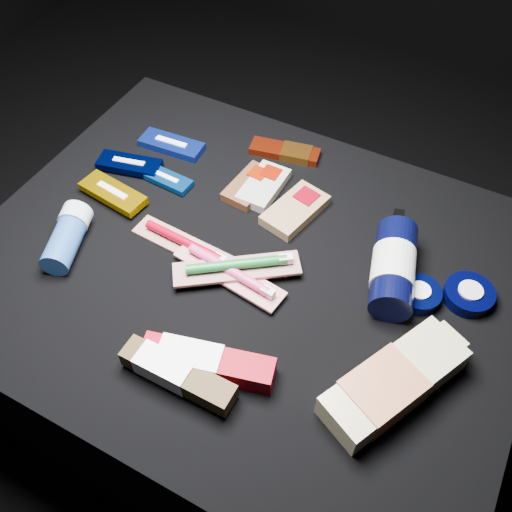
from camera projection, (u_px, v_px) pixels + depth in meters
The scene contains 20 objects.
ground at pixel (248, 370), 1.33m from camera, with size 3.00×3.00×0.00m, color black.
cloth_table at pixel (247, 324), 1.17m from camera, with size 0.98×0.78×0.40m, color black.
luna_bar_0 at pixel (172, 145), 1.21m from camera, with size 0.14×0.06×0.02m.
luna_bar_1 at pixel (167, 179), 1.14m from camera, with size 0.11×0.05×0.01m.
luna_bar_2 at pixel (129, 164), 1.16m from camera, with size 0.14×0.08×0.02m.
luna_bar_3 at pixel (113, 193), 1.10m from camera, with size 0.14×0.07×0.02m.
clif_bar_0 at pixel (251, 184), 1.13m from camera, with size 0.07×0.12×0.02m.
clif_bar_1 at pixel (265, 184), 1.13m from camera, with size 0.06×0.12×0.02m.
clif_bar_2 at pixel (297, 208), 1.09m from camera, with size 0.10×0.14×0.02m.
power_bar at pixel (289, 152), 1.19m from camera, with size 0.15×0.07×0.02m.
lotion_bottle at pixel (394, 267), 0.96m from camera, with size 0.11×0.23×0.07m.
cream_tin_upper at pixel (469, 295), 0.96m from camera, with size 0.08×0.08×0.03m.
cream_tin_lower at pixel (418, 294), 0.96m from camera, with size 0.08×0.08×0.02m.
bodywash_bottle at pixel (392, 384), 0.84m from camera, with size 0.18×0.25×0.05m.
deodorant_stick at pixel (67, 237), 1.02m from camera, with size 0.10×0.14×0.06m.
toothbrush_pack_0 at pixel (185, 244), 1.03m from camera, with size 0.21×0.06×0.02m.
toothbrush_pack_1 at pixel (230, 273), 0.98m from camera, with size 0.22×0.08×0.02m.
toothbrush_pack_2 at pixel (239, 267), 0.98m from camera, with size 0.21×0.17×0.02m.
toothpaste_carton_red at pixel (201, 361), 0.87m from camera, with size 0.21×0.10×0.04m.
toothpaste_carton_green at pixel (173, 372), 0.86m from camera, with size 0.19×0.04×0.04m.
Camera 1 is at (0.31, -0.54, 1.20)m, focal length 40.00 mm.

